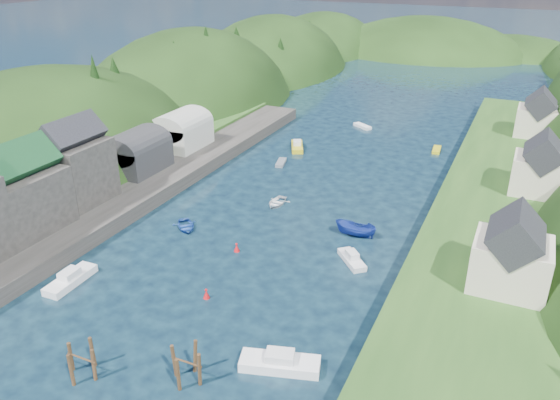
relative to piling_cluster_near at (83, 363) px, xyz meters
The scene contains 14 objects.
ground 52.85m from the piling_cluster_near, 85.87° to the left, with size 600.00×600.00×0.00m, color black.
hillside_left 88.43m from the piling_cluster_near, 117.93° to the left, with size 44.00×245.56×52.00m.
far_hills 177.19m from the piling_cluster_near, 88.37° to the left, with size 103.00×68.00×44.00m.
hill_trees 68.50m from the piling_cluster_near, 87.16° to the left, with size 91.15×146.66×12.50m.
quay_left 30.38m from the piling_cluster_near, 131.65° to the left, with size 12.00×110.00×2.00m, color #2D2B28.
terrace_left_grass 35.42m from the piling_cluster_near, 140.14° to the left, with size 12.00×110.00×2.50m, color #234719.
boat_sheds 47.42m from the piling_cluster_near, 118.02° to the left, with size 7.00×21.00×7.50m.
terrace_right 51.51m from the piling_cluster_near, 56.00° to the left, with size 16.00×120.00×2.40m, color #234719.
right_bank_cottages 60.32m from the piling_cluster_near, 58.07° to the left, with size 9.00×59.24×8.41m.
piling_cluster_near is the anchor object (origin of this frame).
piling_cluster_far 8.77m from the piling_cluster_near, 20.43° to the left, with size 2.90×2.74×3.78m.
channel_buoy_near 14.15m from the piling_cluster_near, 76.08° to the left, with size 0.70×0.70×1.10m.
channel_buoy_far 23.40m from the piling_cluster_near, 86.09° to the left, with size 0.70×0.70×1.10m.
moored_boats 26.49m from the piling_cluster_near, 81.26° to the left, with size 30.30×87.81×1.99m.
Camera 1 is at (25.81, -27.91, 32.23)m, focal length 35.00 mm.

